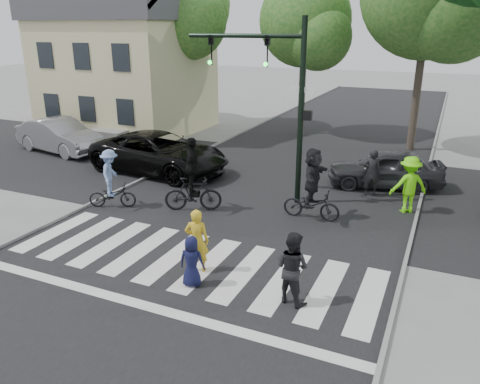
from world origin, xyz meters
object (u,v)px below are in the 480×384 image
object	(u,v)px
pedestrian_woman	(197,241)
pedestrian_child	(192,261)
cyclist_mid	(193,181)
car_grey	(385,169)
traffic_signal	(277,85)
cyclist_right	(312,188)
car_silver	(60,136)
pedestrian_adult	(292,268)
car_suv	(159,153)
cyclist_left	(111,183)

from	to	relation	value
pedestrian_woman	pedestrian_child	bearing A→B (deg)	92.57
cyclist_mid	car_grey	bearing A→B (deg)	43.36
traffic_signal	cyclist_right	xyz separation A→B (m)	(1.67, -1.20, -2.89)
traffic_signal	cyclist_right	size ratio (longest dim) A/B	2.65
traffic_signal	car_silver	world-z (taller)	traffic_signal
pedestrian_adult	car_suv	xyz separation A→B (m)	(-7.99, 7.00, -0.00)
car_silver	car_grey	distance (m)	14.89
traffic_signal	cyclist_mid	size ratio (longest dim) A/B	2.48
cyclist_mid	car_suv	size ratio (longest dim) A/B	0.41
pedestrian_child	car_silver	bearing A→B (deg)	-44.14
pedestrian_child	car_grey	xyz separation A→B (m)	(2.99, 9.17, 0.09)
car_grey	traffic_signal	bearing A→B (deg)	-63.68
cyclist_mid	car_suv	bearing A→B (deg)	136.85
pedestrian_child	cyclist_right	size ratio (longest dim) A/B	0.54
pedestrian_woman	pedestrian_adult	xyz separation A→B (m)	(2.52, -0.37, 0.02)
cyclist_mid	car_silver	size ratio (longest dim) A/B	0.50
traffic_signal	car_grey	world-z (taller)	traffic_signal
car_suv	pedestrian_child	bearing A→B (deg)	-136.58
traffic_signal	car_grey	bearing A→B (deg)	41.84
traffic_signal	car_suv	bearing A→B (deg)	168.67
pedestrian_child	pedestrian_adult	size ratio (longest dim) A/B	0.75
pedestrian_woman	car_suv	world-z (taller)	car_suv
pedestrian_woman	pedestrian_adult	distance (m)	2.54
pedestrian_adult	cyclist_right	size ratio (longest dim) A/B	0.72
car_silver	car_grey	world-z (taller)	car_silver
cyclist_mid	cyclist_right	world-z (taller)	cyclist_mid
pedestrian_adult	cyclist_right	world-z (taller)	cyclist_right
cyclist_right	pedestrian_woman	bearing A→B (deg)	-110.18
car_suv	pedestrian_adult	bearing A→B (deg)	-125.82
cyclist_right	car_silver	bearing A→B (deg)	166.71
pedestrian_child	car_grey	bearing A→B (deg)	-117.75
pedestrian_woman	car_grey	distance (m)	9.09
car_grey	cyclist_right	bearing A→B (deg)	-36.88
pedestrian_child	car_suv	world-z (taller)	car_suv
pedestrian_woman	car_grey	bearing A→B (deg)	-127.38
car_silver	cyclist_right	bearing A→B (deg)	-92.89
pedestrian_child	cyclist_right	distance (m)	5.22
pedestrian_woman	pedestrian_adult	bearing A→B (deg)	155.11
cyclist_left	car_suv	size ratio (longest dim) A/B	0.33
cyclist_left	pedestrian_woman	bearing A→B (deg)	-29.31
pedestrian_woman	cyclist_right	bearing A→B (deg)	-126.80
pedestrian_woman	car_suv	xyz separation A→B (m)	(-5.47, 6.64, 0.01)
cyclist_mid	cyclist_right	size ratio (longest dim) A/B	1.07
pedestrian_woman	car_silver	world-z (taller)	pedestrian_woman
pedestrian_adult	car_suv	distance (m)	10.62
pedestrian_adult	cyclist_mid	world-z (taller)	cyclist_mid
cyclist_mid	car_silver	xyz separation A→B (m)	(-9.54, 4.01, -0.20)
car_suv	cyclist_mid	bearing A→B (deg)	-127.73
cyclist_mid	car_grey	xyz separation A→B (m)	(5.32, 5.03, -0.29)
car_silver	car_grey	xyz separation A→B (m)	(14.86, 1.02, -0.09)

